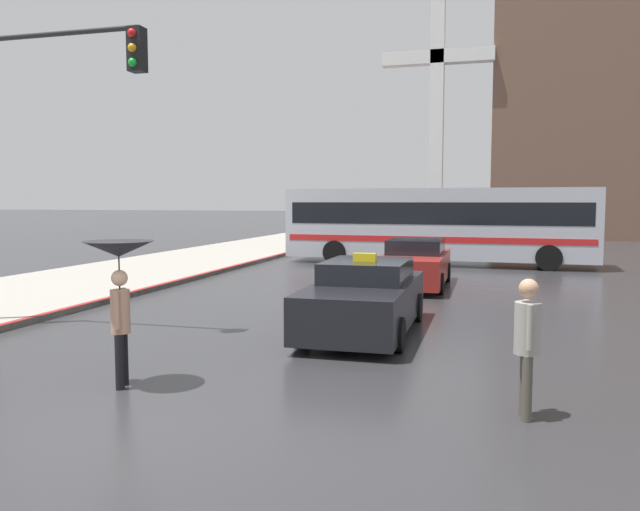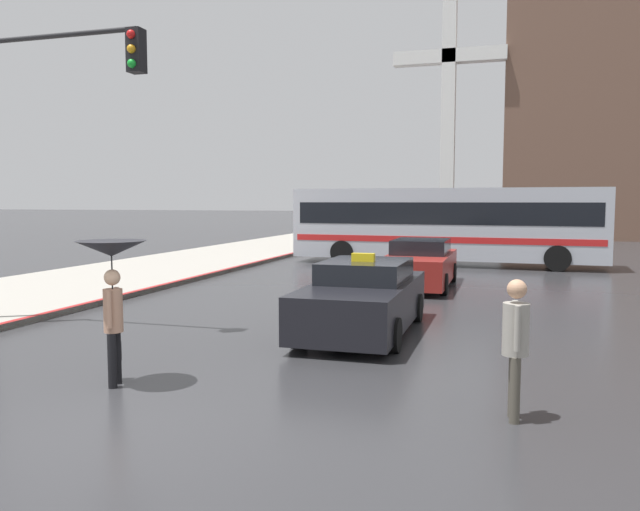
# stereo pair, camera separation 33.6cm
# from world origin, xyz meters

# --- Properties ---
(ground_plane) EXTENTS (300.00, 300.00, 0.00)m
(ground_plane) POSITION_xyz_m (0.00, 0.00, 0.00)
(ground_plane) COLOR #2D2D30
(taxi) EXTENTS (1.91, 4.55, 1.56)m
(taxi) POSITION_xyz_m (1.68, 6.22, 0.67)
(taxi) COLOR black
(taxi) RESTS_ON ground_plane
(sedan_red) EXTENTS (1.91, 4.72, 1.41)m
(sedan_red) POSITION_xyz_m (1.86, 13.09, 0.67)
(sedan_red) COLOR maroon
(sedan_red) RESTS_ON ground_plane
(city_bus) EXTENTS (12.29, 3.14, 3.06)m
(city_bus) POSITION_xyz_m (1.94, 19.97, 1.70)
(city_bus) COLOR #B2B7C1
(city_bus) RESTS_ON ground_plane
(pedestrian_with_umbrella) EXTENTS (0.95, 0.95, 2.02)m
(pedestrian_with_umbrella) POSITION_xyz_m (-0.86, 1.78, 1.61)
(pedestrian_with_umbrella) COLOR black
(pedestrian_with_umbrella) RESTS_ON ground_plane
(pedestrian_man) EXTENTS (0.32, 0.46, 1.66)m
(pedestrian_man) POSITION_xyz_m (4.45, 1.93, 0.98)
(pedestrian_man) COLOR #4C473D
(pedestrian_man) RESTS_ON ground_plane
(traffic_light) EXTENTS (3.89, 0.38, 6.03)m
(traffic_light) POSITION_xyz_m (-4.51, 4.77, 4.19)
(traffic_light) COLOR black
(traffic_light) RESTS_ON ground_plane
(monument_cross) EXTENTS (7.43, 0.90, 16.89)m
(monument_cross) POSITION_xyz_m (0.39, 37.65, 9.58)
(monument_cross) COLOR white
(monument_cross) RESTS_ON ground_plane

